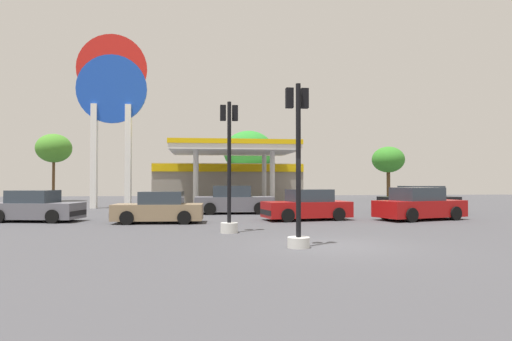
{
  "coord_description": "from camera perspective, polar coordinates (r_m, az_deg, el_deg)",
  "views": [
    {
      "loc": [
        -3.82,
        -12.54,
        1.87
      ],
      "look_at": [
        -0.19,
        16.91,
        2.58
      ],
      "focal_mm": 31.3,
      "sensor_mm": 36.0,
      "label": 1
    }
  ],
  "objects": [
    {
      "name": "tree_1",
      "position": [
        41.96,
        -0.94,
        2.42
      ],
      "size": [
        4.74,
        4.74,
        6.6
      ],
      "color": "brown",
      "rests_on": "ground"
    },
    {
      "name": "traffic_signal_1",
      "position": [
        16.23,
        -3.46,
        -1.52
      ],
      "size": [
        0.65,
        0.67,
        4.76
      ],
      "color": "silver",
      "rests_on": "ground"
    },
    {
      "name": "ground_plane",
      "position": [
        13.24,
        9.95,
        -9.48
      ],
      "size": [
        90.0,
        90.0,
        0.0
      ],
      "primitive_type": "plane",
      "color": "#47474C",
      "rests_on": "ground"
    },
    {
      "name": "car_2",
      "position": [
        25.85,
        -2.87,
        -3.9
      ],
      "size": [
        4.55,
        2.15,
        1.61
      ],
      "color": "black",
      "rests_on": "ground"
    },
    {
      "name": "tree_2",
      "position": [
        46.37,
        16.54,
        1.31
      ],
      "size": [
        3.2,
        3.2,
        5.32
      ],
      "color": "brown",
      "rests_on": "ground"
    },
    {
      "name": "station_pole_sign",
      "position": [
        32.95,
        -17.96,
        8.93
      ],
      "size": [
        4.79,
        0.56,
        12.12
      ],
      "color": "white",
      "rests_on": "ground"
    },
    {
      "name": "car_1",
      "position": [
        27.97,
        20.11,
        -3.65
      ],
      "size": [
        4.6,
        2.36,
        1.59
      ],
      "color": "black",
      "rests_on": "ground"
    },
    {
      "name": "gas_station",
      "position": [
        36.28,
        -3.66,
        -1.19
      ],
      "size": [
        11.68,
        13.11,
        4.48
      ],
      "color": "gray",
      "rests_on": "ground"
    },
    {
      "name": "car_4",
      "position": [
        23.11,
        -26.33,
        -4.24
      ],
      "size": [
        4.3,
        2.45,
        1.45
      ],
      "color": "black",
      "rests_on": "ground"
    },
    {
      "name": "car_0",
      "position": [
        20.49,
        -12.29,
        -4.79
      ],
      "size": [
        4.02,
        1.96,
        1.41
      ],
      "color": "black",
      "rests_on": "ground"
    },
    {
      "name": "traffic_signal_0",
      "position": [
        12.66,
        5.39,
        -1.21
      ],
      "size": [
        0.65,
        0.67,
        4.64
      ],
      "color": "silver",
      "rests_on": "ground"
    },
    {
      "name": "tree_0",
      "position": [
        45.33,
        -24.42,
        2.58
      ],
      "size": [
        3.19,
        3.19,
        6.25
      ],
      "color": "brown",
      "rests_on": "ground"
    },
    {
      "name": "car_3",
      "position": [
        23.02,
        20.14,
        -4.18
      ],
      "size": [
        4.7,
        2.99,
        1.56
      ],
      "color": "black",
      "rests_on": "ground"
    },
    {
      "name": "car_5",
      "position": [
        21.67,
        6.52,
        -4.54
      ],
      "size": [
        4.35,
        2.39,
        1.48
      ],
      "color": "black",
      "rests_on": "ground"
    }
  ]
}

